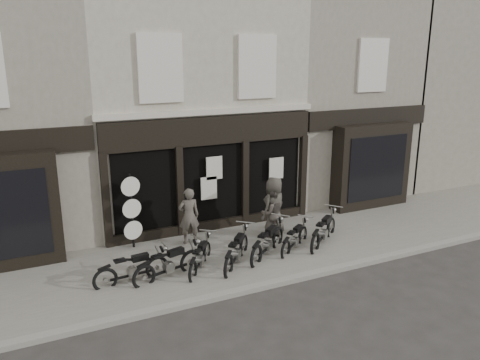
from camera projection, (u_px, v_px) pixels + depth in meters
name	position (u px, v px, depth m)	size (l,w,h in m)	color
ground_plane	(253.00, 266.00, 13.23)	(90.00, 90.00, 0.00)	#2D2B28
pavement	(239.00, 253.00, 14.00)	(30.00, 4.20, 0.12)	slate
kerb	(275.00, 283.00, 12.12)	(30.00, 0.25, 0.13)	gray
central_building	(181.00, 102.00, 17.35)	(7.30, 6.22, 8.34)	#BCB7A1
neighbour_right	(324.00, 97.00, 19.93)	(5.60, 6.73, 8.34)	gray
filler_right	(458.00, 89.00, 23.36)	(11.00, 6.00, 8.20)	gray
motorcycle_0	(133.00, 271.00, 12.09)	(2.03, 0.55, 0.97)	black
motorcycle_1	(169.00, 266.00, 12.32)	(2.05, 0.85, 1.01)	black
motorcycle_2	(200.00, 259.00, 12.84)	(1.34, 1.63, 0.91)	black
motorcycle_3	(237.00, 253.00, 13.12)	(1.60, 1.75, 1.02)	black
motorcycle_4	(268.00, 244.00, 13.68)	(1.88, 1.56, 1.06)	black
motorcycle_5	(295.00, 240.00, 14.13)	(1.65, 1.29, 0.91)	black
motorcycle_6	(324.00, 233.00, 14.54)	(1.90, 1.54, 1.06)	black
man_left	(189.00, 216.00, 14.34)	(0.64, 0.42, 1.77)	#4F4941
man_centre	(272.00, 213.00, 14.92)	(0.76, 0.59, 1.56)	#48403A
man_right	(274.00, 207.00, 14.95)	(0.94, 0.61, 1.93)	#3D3932
advert_sign_post	(132.00, 214.00, 13.96)	(0.59, 0.38, 2.42)	black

